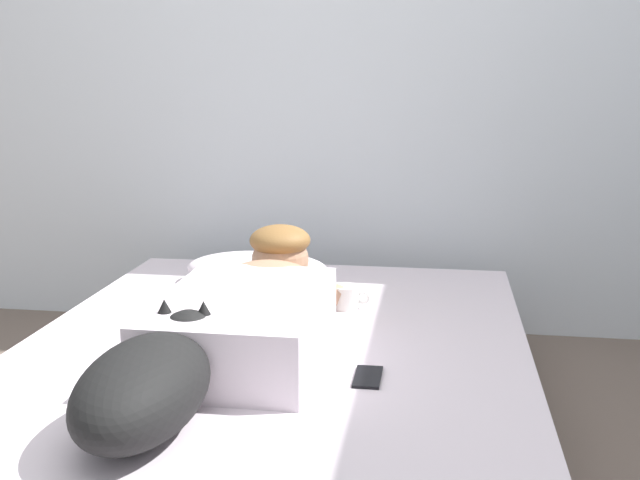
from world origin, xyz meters
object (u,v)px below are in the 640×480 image
person_lying (255,306)px  coffee_cup (346,297)px  bed (269,402)px  cell_phone (368,377)px  dog (150,382)px  pillow (257,268)px

person_lying → coffee_cup: size_ratio=7.36×
bed → cell_phone: bearing=-30.7°
bed → dog: bearing=-106.0°
bed → pillow: bearing=105.8°
person_lying → cell_phone: 0.43m
bed → cell_phone: size_ratio=14.45×
cell_phone → bed: bearing=149.3°
bed → coffee_cup: size_ratio=16.19×
dog → cell_phone: dog is taller
person_lying → dog: (-0.10, -0.57, -0.00)m
person_lying → cell_phone: bearing=-33.8°
dog → coffee_cup: dog is taller
pillow → dog: dog is taller
pillow → cell_phone: bearing=-60.1°
pillow → coffee_cup: bearing=-35.6°
coffee_cup → bed: bearing=-112.4°
pillow → dog: (0.04, -1.19, 0.05)m
pillow → coffee_cup: size_ratio=4.16×
person_lying → cell_phone: person_lying is taller
cell_phone → person_lying: bearing=146.2°
pillow → cell_phone: (0.49, -0.85, -0.05)m
coffee_cup → person_lying: bearing=-121.7°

